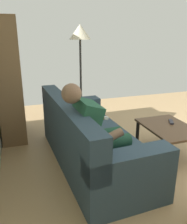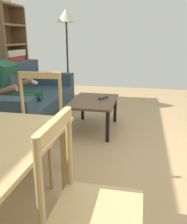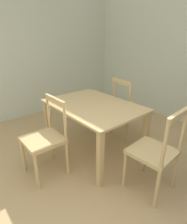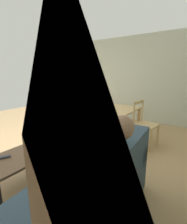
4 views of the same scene
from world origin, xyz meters
TOP-DOWN VIEW (x-y plane):
  - ground_plane at (0.00, 0.00)m, footprint 8.19×8.19m
  - wall_side at (-3.03, 0.00)m, footprint 0.12×6.19m
  - couch at (1.21, 1.93)m, footprint 2.16×1.00m
  - person_lounging at (0.90, 1.95)m, footprint 0.61×0.95m
  - coffee_table at (1.07, 0.83)m, footprint 0.85×0.60m
  - tv_remote at (1.20, 0.72)m, footprint 0.17×0.12m
  - dining_table at (-1.12, 1.10)m, footprint 1.28×0.91m
  - dining_chair_near_wall at (-1.12, 1.83)m, footprint 0.47×0.47m
  - dining_chair_facing_couch at (-0.15, 1.11)m, footprint 0.45×0.45m
  - dining_chair_by_doorway at (-1.12, 0.38)m, footprint 0.42×0.42m

SIDE VIEW (x-z plane):
  - ground_plane at x=0.00m, z-range 0.00..0.00m
  - couch at x=1.21m, z-range -0.11..0.73m
  - coffee_table at x=1.07m, z-range 0.15..0.58m
  - tv_remote at x=1.20m, z-range 0.43..0.45m
  - dining_chair_by_doorway at x=-1.12m, z-range 0.00..0.92m
  - dining_chair_facing_couch at x=-0.15m, z-range -0.01..0.94m
  - dining_chair_near_wall at x=-1.12m, z-range 0.00..0.95m
  - person_lounging at x=0.90m, z-range 0.01..1.16m
  - dining_table at x=-1.12m, z-range 0.25..0.96m
  - wall_side at x=-3.03m, z-range 0.00..2.65m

